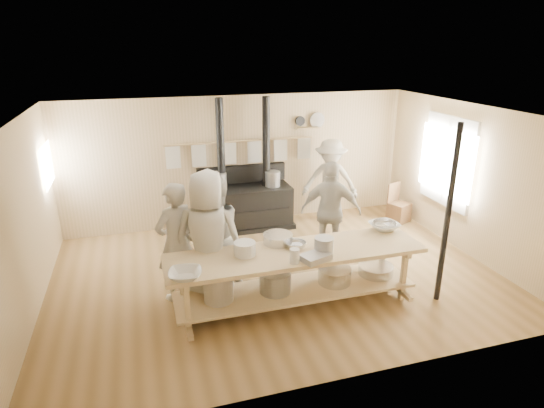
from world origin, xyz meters
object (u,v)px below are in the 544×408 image
(cook_far_left, at_px, (176,242))
(roasting_pan, at_px, (316,257))
(cook_left, at_px, (215,236))
(stove, at_px, (245,203))
(chair, at_px, (398,210))
(cook_by_window, at_px, (330,181))
(cook_right, at_px, (331,211))
(cook_center, at_px, (208,239))
(prep_table, at_px, (295,272))

(cook_far_left, height_order, roasting_pan, cook_far_left)
(cook_left, bearing_deg, stove, -127.12)
(cook_left, relative_size, chair, 2.21)
(stove, height_order, cook_far_left, stove)
(cook_left, distance_m, cook_by_window, 3.47)
(cook_left, bearing_deg, roasting_pan, 123.64)
(cook_right, height_order, roasting_pan, cook_right)
(cook_left, bearing_deg, chair, -171.38)
(cook_left, relative_size, cook_right, 1.03)
(stove, relative_size, cook_left, 1.46)
(cook_center, relative_size, cook_right, 1.14)
(cook_by_window, height_order, chair, cook_by_window)
(cook_left, distance_m, roasting_pan, 1.58)
(cook_far_left, bearing_deg, cook_right, 162.16)
(roasting_pan, bearing_deg, cook_center, 148.52)
(cook_far_left, height_order, cook_by_window, cook_far_left)
(cook_far_left, xyz_separation_m, cook_left, (0.56, 0.03, 0.01))
(cook_left, xyz_separation_m, chair, (4.14, 1.69, -0.65))
(prep_table, distance_m, chair, 3.99)
(chair, bearing_deg, cook_center, -178.09)
(cook_by_window, xyz_separation_m, roasting_pan, (-1.59, -3.18, 0.02))
(prep_table, xyz_separation_m, cook_center, (-1.13, 0.46, 0.46))
(cook_by_window, bearing_deg, stove, -158.59)
(stove, relative_size, cook_far_left, 1.47)
(cook_center, bearing_deg, cook_right, -140.62)
(cook_left, relative_size, roasting_pan, 4.61)
(chair, xyz_separation_m, roasting_pan, (-2.99, -2.76, 0.65))
(stove, distance_m, prep_table, 3.02)
(cook_center, distance_m, cook_right, 2.36)
(stove, relative_size, prep_table, 0.72)
(stove, distance_m, cook_center, 2.83)
(prep_table, height_order, cook_left, cook_left)
(stove, distance_m, cook_by_window, 1.80)
(roasting_pan, bearing_deg, chair, 42.72)
(cook_right, height_order, chair, cook_right)
(stove, relative_size, roasting_pan, 6.72)
(stove, height_order, roasting_pan, stove)
(cook_left, xyz_separation_m, cook_by_window, (2.75, 2.11, -0.02))
(cook_right, xyz_separation_m, cook_by_window, (0.68, 1.59, 0.01))
(prep_table, bearing_deg, cook_by_window, 58.31)
(cook_far_left, bearing_deg, cook_by_window, -176.80)
(prep_table, xyz_separation_m, cook_by_window, (1.76, 2.85, 0.35))
(cook_center, distance_m, roasting_pan, 1.52)
(cook_far_left, xyz_separation_m, cook_center, (0.43, -0.25, 0.10))
(prep_table, relative_size, cook_left, 2.02)
(cook_far_left, distance_m, cook_right, 2.70)
(prep_table, relative_size, cook_far_left, 2.04)
(cook_left, height_order, cook_by_window, cook_left)
(cook_left, height_order, cook_right, cook_left)
(prep_table, bearing_deg, cook_left, 143.21)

